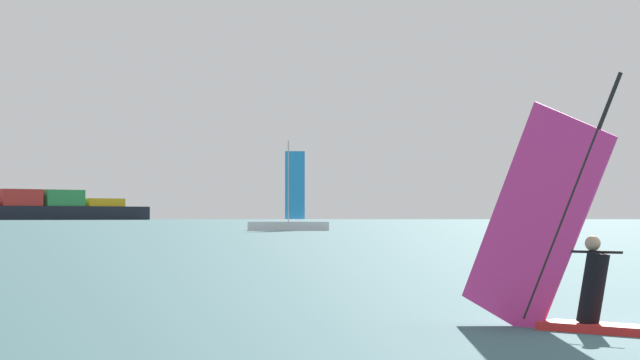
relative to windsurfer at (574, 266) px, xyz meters
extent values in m
cube|color=red|center=(0.34, -0.55, -0.85)|extent=(1.68, 2.20, 0.12)
cylinder|color=black|center=(-0.02, 0.03, 0.96)|extent=(0.91, 1.40, 3.53)
cube|color=#D8338C|center=(-0.32, 0.51, 0.65)|extent=(1.41, 2.22, 3.47)
cylinder|color=black|center=(0.02, -0.03, 0.21)|extent=(0.79, 1.22, 0.04)
cylinder|color=black|center=(0.16, -0.25, -0.29)|extent=(0.54, 0.59, 1.04)
sphere|color=tan|center=(0.16, -0.25, 0.33)|extent=(0.22, 0.22, 0.22)
cube|color=black|center=(9.14, 717.08, 3.46)|extent=(183.24, 96.99, 8.74)
cube|color=red|center=(13.55, 718.92, 13.03)|extent=(33.51, 32.63, 10.40)
cube|color=#2D8C47|center=(40.33, 730.06, 13.03)|extent=(33.51, 32.63, 10.40)
cube|color=gold|center=(67.12, 741.20, 10.43)|extent=(33.51, 32.63, 5.20)
cube|color=#60665B|center=(321.95, 1362.46, 13.64)|extent=(922.56, 523.14, 29.11)
cube|color=white|center=(27.93, 118.76, -0.36)|extent=(10.17, 5.09, 1.10)
cylinder|color=#B2B2B7|center=(27.93, 118.76, 5.12)|extent=(0.16, 0.16, 9.86)
cube|color=#268CD8|center=(28.70, 118.56, 4.62)|extent=(2.34, 0.69, 8.28)
camera|label=1|loc=(-8.11, -14.44, 0.69)|focal=63.74mm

